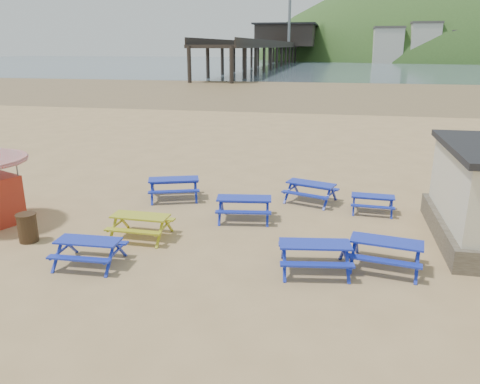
% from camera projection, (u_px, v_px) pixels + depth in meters
% --- Properties ---
extents(ground, '(400.00, 400.00, 0.00)m').
position_uv_depth(ground, '(226.00, 233.00, 15.81)').
color(ground, tan).
rests_on(ground, ground).
extents(wet_sand, '(400.00, 400.00, 0.00)m').
position_uv_depth(wet_sand, '(313.00, 90.00, 67.24)').
color(wet_sand, olive).
rests_on(wet_sand, ground).
extents(sea, '(400.00, 400.00, 0.00)m').
position_uv_depth(sea, '(330.00, 63.00, 174.78)').
color(sea, '#4C5F6D').
rests_on(sea, ground).
extents(picnic_table_blue_a, '(2.45, 2.21, 0.85)m').
position_uv_depth(picnic_table_blue_a, '(174.00, 189.00, 19.26)').
color(picnic_table_blue_a, '#1421A7').
rests_on(picnic_table_blue_a, ground).
extents(picnic_table_blue_b, '(2.29, 2.06, 0.80)m').
position_uv_depth(picnic_table_blue_b, '(311.00, 192.00, 18.84)').
color(picnic_table_blue_b, '#1421A7').
rests_on(picnic_table_blue_b, ground).
extents(picnic_table_blue_c, '(1.63, 1.34, 0.66)m').
position_uv_depth(picnic_table_blue_c, '(372.00, 204.00, 17.69)').
color(picnic_table_blue_c, '#1421A7').
rests_on(picnic_table_blue_c, ground).
extents(picnic_table_blue_d, '(1.88, 1.54, 0.76)m').
position_uv_depth(picnic_table_blue_d, '(89.00, 252.00, 13.42)').
color(picnic_table_blue_d, '#1421A7').
rests_on(picnic_table_blue_d, ground).
extents(picnic_table_blue_e, '(2.20, 1.89, 0.83)m').
position_uv_depth(picnic_table_blue_e, '(385.00, 254.00, 13.21)').
color(picnic_table_blue_e, '#1421A7').
rests_on(picnic_table_blue_e, ground).
extents(picnic_table_blue_f, '(2.18, 1.86, 0.82)m').
position_uv_depth(picnic_table_blue_f, '(314.00, 257.00, 13.05)').
color(picnic_table_blue_f, '#1421A7').
rests_on(picnic_table_blue_f, ground).
extents(picnic_table_yellow, '(1.89, 1.53, 0.78)m').
position_uv_depth(picnic_table_yellow, '(141.00, 226.00, 15.31)').
color(picnic_table_yellow, '#A7B119').
rests_on(picnic_table_yellow, ground).
extents(litter_bin, '(0.64, 0.64, 0.94)m').
position_uv_depth(litter_bin, '(28.00, 227.00, 14.98)').
color(litter_bin, '#3C2E17').
rests_on(litter_bin, ground).
extents(pier, '(24.00, 220.00, 39.29)m').
position_uv_depth(pier, '(285.00, 48.00, 184.30)').
color(pier, black).
rests_on(pier, ground).
extents(picnic_table_blue_g, '(2.16, 1.84, 0.82)m').
position_uv_depth(picnic_table_blue_g, '(244.00, 208.00, 16.97)').
color(picnic_table_blue_g, '#1421A7').
rests_on(picnic_table_blue_g, ground).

